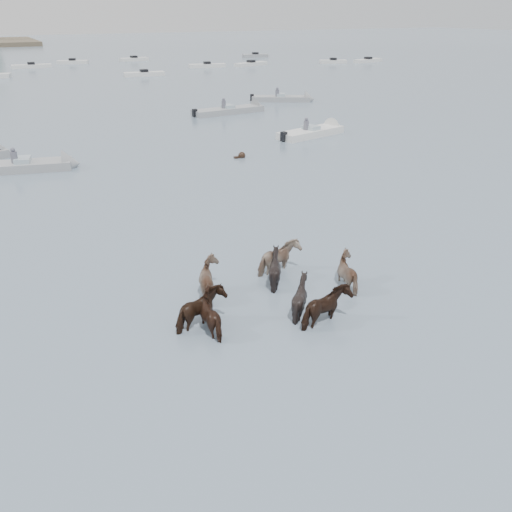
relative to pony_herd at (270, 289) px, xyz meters
name	(u,v)px	position (x,y,z in m)	size (l,w,h in m)	color
ground	(350,328)	(1.23, -2.41, -0.40)	(400.00, 400.00, 0.00)	#4F6071
pony_herd	(270,289)	(0.00, 0.00, 0.00)	(6.78, 4.60, 1.36)	black
swimming_pony	(241,156)	(6.85, 16.00, -0.29)	(0.72, 0.44, 0.44)	black
motorboat_b	(39,166)	(-4.24, 18.82, -0.17)	(5.73, 2.81, 1.92)	gray
motorboat_c	(237,110)	(13.27, 30.01, -0.17)	(7.00, 2.19, 1.92)	gray
motorboat_d	(318,131)	(14.56, 19.33, -0.17)	(5.92, 2.90, 1.92)	silver
motorboat_e	(289,99)	(20.45, 33.30, -0.17)	(6.02, 4.32, 1.92)	gray
distant_flotilla	(25,72)	(0.62, 70.72, -0.14)	(109.14, 25.08, 0.93)	silver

